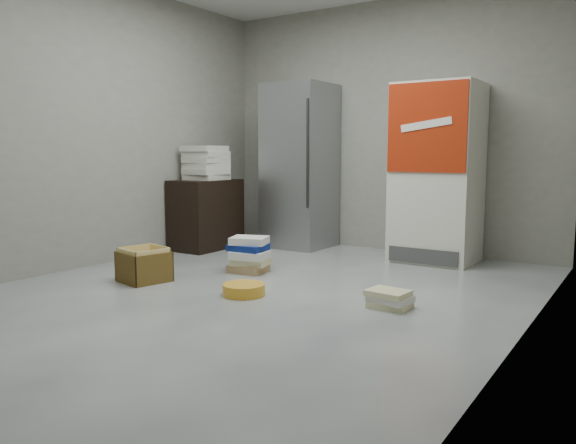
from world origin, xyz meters
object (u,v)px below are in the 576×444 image
at_px(coke_cooler, 437,173).
at_px(cardboard_box, 144,267).
at_px(steel_fridge, 300,166).
at_px(phonebook_stack_main, 249,255).
at_px(wood_shelf, 206,214).

bearing_deg(coke_cooler, cardboard_box, -127.88).
bearing_deg(coke_cooler, steel_fridge, 179.82).
bearing_deg(phonebook_stack_main, cardboard_box, -135.23).
height_order(steel_fridge, coke_cooler, steel_fridge).
xyz_separation_m(wood_shelf, phonebook_stack_main, (1.22, -0.78, -0.23)).
xyz_separation_m(steel_fridge, coke_cooler, (1.65, -0.01, -0.05)).
xyz_separation_m(coke_cooler, phonebook_stack_main, (-1.26, -1.51, -0.74)).
bearing_deg(phonebook_stack_main, wood_shelf, 136.16).
relative_size(steel_fridge, cardboard_box, 4.32).
distance_m(coke_cooler, phonebook_stack_main, 2.10).
bearing_deg(phonebook_stack_main, coke_cooler, 39.03).
relative_size(coke_cooler, cardboard_box, 4.09).
relative_size(coke_cooler, wood_shelf, 2.25).
xyz_separation_m(wood_shelf, cardboard_box, (0.69, -1.58, -0.28)).
bearing_deg(steel_fridge, phonebook_stack_main, -75.41).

